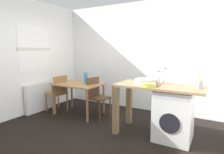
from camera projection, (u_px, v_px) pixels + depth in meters
ground_plane at (101, 132)px, 3.53m from camera, size 5.46×5.46×0.00m
wall_back at (138, 57)px, 4.85m from camera, size 4.60×0.10×2.70m
wall_window_side at (23, 57)px, 4.39m from camera, size 0.12×3.80×2.70m
radiator at (40, 97)px, 4.73m from camera, size 0.10×0.80×0.70m
dining_table at (78, 87)px, 4.48m from camera, size 1.10×0.76×0.74m
chair_person_seat at (58, 91)px, 4.67m from camera, size 0.45×0.45×0.90m
chair_opposite at (97, 95)px, 4.32m from camera, size 0.46×0.46×0.90m
kitchen_counter at (147, 93)px, 3.40m from camera, size 1.50×0.68×0.92m
washing_machine at (174, 115)px, 3.21m from camera, size 0.60×0.61×0.86m
sink_basin at (145, 81)px, 3.39m from camera, size 0.38×0.38×0.09m
tap at (148, 75)px, 3.53m from camera, size 0.02×0.02×0.28m
bottle_tall_green at (158, 78)px, 3.42m from camera, size 0.08×0.08×0.23m
bottle_squat_brown at (165, 77)px, 3.40m from camera, size 0.07×0.07×0.29m
mixing_bowl at (149, 84)px, 3.15m from camera, size 0.23×0.23×0.06m
utensil_crock at (200, 84)px, 3.00m from camera, size 0.11×0.11×0.30m
vase at (86, 78)px, 4.46m from camera, size 0.09×0.09×0.26m
scissors at (155, 86)px, 3.21m from camera, size 0.15×0.06×0.01m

